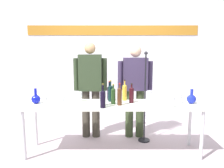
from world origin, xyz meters
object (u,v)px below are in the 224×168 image
object	(u,v)px
wine_bottle_3	(119,96)
wine_glass_right_0	(148,98)
decanter_blue_right	(190,99)
presenter_right	(134,85)
wine_bottle_5	(112,95)
wine_bottle_6	(131,94)
wine_bottle_7	(102,98)
wine_glass_right_4	(149,93)
wine_glass_left_2	(45,99)
wine_bottle_0	(102,97)
wine_glass_left_0	(62,99)
wine_glass_left_3	(79,95)
wine_bottle_2	(108,92)
wine_bottle_4	(110,93)
microphone_stand	(144,112)
display_table	(112,107)
wine_glass_right_2	(179,96)
presenter_left	(90,84)
wine_glass_right_3	(148,94)
wine_bottle_1	(124,92)
decanter_blue_left	(35,99)
wine_glass_left_1	(68,96)
wine_glass_right_1	(172,99)

from	to	relation	value
wine_bottle_3	wine_glass_right_0	world-z (taller)	wine_bottle_3
decanter_blue_right	presenter_right	world-z (taller)	presenter_right
wine_bottle_5	wine_bottle_6	world-z (taller)	wine_bottle_5
wine_bottle_7	wine_glass_right_4	xyz separation A→B (m)	(0.72, 0.48, -0.02)
wine_glass_left_2	wine_bottle_0	bearing A→B (deg)	-1.45
wine_glass_left_0	wine_glass_left_3	size ratio (longest dim) A/B	0.94
wine_glass_left_3	wine_glass_right_0	size ratio (longest dim) A/B	1.06
wine_bottle_2	wine_glass_left_3	size ratio (longest dim) A/B	1.98
wine_bottle_4	wine_glass_left_0	world-z (taller)	wine_bottle_4
wine_glass_right_4	microphone_stand	bearing A→B (deg)	103.04
presenter_right	wine_glass_left_3	size ratio (longest dim) A/B	10.62
display_table	wine_bottle_6	size ratio (longest dim) A/B	8.90
wine_bottle_7	wine_glass_right_2	world-z (taller)	wine_bottle_7
wine_bottle_6	wine_glass_left_2	bearing A→B (deg)	-173.19
wine_glass_left_0	wine_glass_right_4	size ratio (longest dim) A/B	0.97
wine_bottle_0	wine_glass_left_3	bearing A→B (deg)	145.99
display_table	wine_glass_left_2	xyz separation A→B (m)	(-0.97, -0.10, 0.16)
display_table	wine_glass_right_4	distance (m)	0.65
wine_bottle_4	presenter_left	bearing A→B (deg)	126.24
wine_bottle_6	wine_glass_right_3	size ratio (longest dim) A/B	1.76
wine_bottle_1	wine_bottle_4	world-z (taller)	wine_bottle_4
wine_glass_right_2	microphone_stand	size ratio (longest dim) A/B	0.10
decanter_blue_left	wine_bottle_3	bearing A→B (deg)	-4.39
wine_bottle_6	wine_glass_left_0	xyz separation A→B (m)	(-0.99, -0.19, -0.03)
wine_bottle_5	wine_glass_right_2	bearing A→B (deg)	0.88
wine_bottle_2	wine_glass_right_4	bearing A→B (deg)	0.95
wine_bottle_7	wine_glass_left_1	distance (m)	0.65
wine_bottle_5	wine_bottle_3	bearing A→B (deg)	-38.74
wine_glass_right_2	wine_bottle_7	bearing A→B (deg)	-168.37
display_table	microphone_stand	xyz separation A→B (m)	(0.54, 0.42, -0.19)
wine_bottle_0	wine_bottle_3	bearing A→B (deg)	5.25
wine_glass_left_1	wine_glass_right_0	distance (m)	1.21
wine_bottle_2	wine_glass_right_1	bearing A→B (deg)	-26.74
wine_bottle_3	wine_bottle_5	bearing A→B (deg)	141.26
decanter_blue_left	wine_bottle_4	bearing A→B (deg)	7.13
wine_bottle_4	wine_bottle_6	bearing A→B (deg)	-15.05
wine_bottle_5	display_table	bearing A→B (deg)	101.01
wine_glass_left_0	wine_glass_right_4	bearing A→B (deg)	16.34
decanter_blue_right	wine_bottle_4	bearing A→B (deg)	173.42
decanter_blue_right	wine_glass_left_0	size ratio (longest dim) A/B	1.50
wine_bottle_1	wine_glass_right_4	size ratio (longest dim) A/B	2.18
decanter_blue_left	wine_glass_right_0	xyz separation A→B (m)	(1.66, -0.07, 0.03)
wine_bottle_3	wine_bottle_6	distance (m)	0.24
decanter_blue_right	wine_glass_right_1	world-z (taller)	decanter_blue_right
wine_bottle_2	wine_glass_right_3	distance (m)	0.63
wine_glass_left_2	decanter_blue_left	bearing A→B (deg)	150.78
wine_bottle_7	wine_glass_left_2	distance (m)	0.85
display_table	wine_bottle_1	distance (m)	0.34
wine_bottle_1	wine_bottle_7	world-z (taller)	same
wine_glass_left_2	microphone_stand	distance (m)	1.64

